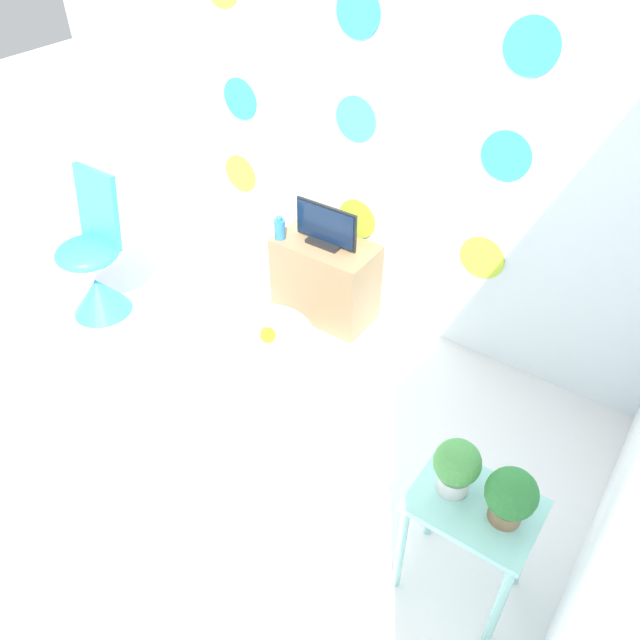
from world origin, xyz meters
TOP-DOWN VIEW (x-y plane):
  - ground_plane at (0.00, 0.00)m, footprint 12.00×12.00m
  - wall_back_dotted at (-0.00, 1.95)m, footprint 4.41×0.05m
  - rug at (0.08, 0.85)m, footprint 0.92×0.89m
  - bathtub at (0.13, 0.94)m, footprint 1.02×0.59m
  - rubber_duck at (0.19, 0.91)m, footprint 0.07×0.08m
  - chair at (-1.17, 0.99)m, footprint 0.37×0.37m
  - tv_cabinet at (-0.05, 1.74)m, footprint 0.58×0.32m
  - tv at (-0.05, 1.74)m, footprint 0.39×0.12m
  - vase at (-0.30, 1.64)m, footprint 0.06×0.06m
  - side_table at (1.34, 0.62)m, footprint 0.43×0.33m
  - potted_plant_left at (1.24, 0.63)m, footprint 0.16×0.16m
  - potted_plant_right at (1.43, 0.63)m, footprint 0.17×0.17m

SIDE VIEW (x-z plane):
  - ground_plane at x=0.00m, z-range 0.00..0.00m
  - rug at x=0.08m, z-range 0.00..0.01m
  - tv_cabinet at x=-0.05m, z-range 0.00..0.49m
  - bathtub at x=0.13m, z-range 0.00..0.49m
  - chair at x=-1.17m, z-range -0.16..0.71m
  - side_table at x=1.34m, z-range 0.15..0.69m
  - rubber_duck at x=0.19m, z-range 0.49..0.58m
  - vase at x=-0.30m, z-range 0.49..0.62m
  - tv at x=-0.05m, z-range 0.48..0.71m
  - potted_plant_left at x=1.24m, z-range 0.55..0.77m
  - potted_plant_right at x=1.43m, z-range 0.55..0.77m
  - wall_back_dotted at x=0.00m, z-range 0.00..2.60m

